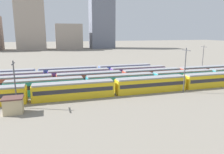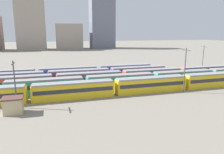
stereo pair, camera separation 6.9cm
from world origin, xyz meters
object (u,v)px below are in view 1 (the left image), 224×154
(train_track_1, at_px, (210,75))
(train_track_4, at_px, (68,73))
(train_track_3, at_px, (79,76))
(catenary_pole_0, at_px, (185,68))
(catenary_pole_1, at_px, (203,56))
(train_track_0, at_px, (184,82))
(catenary_pole_2, at_px, (15,82))
(train_track_2, at_px, (152,75))
(signal_hut, at_px, (13,105))

(train_track_1, height_order, train_track_4, same)
(train_track_1, xyz_separation_m, train_track_3, (-37.77, 10.40, -0.00))
(catenary_pole_0, relative_size, catenary_pole_1, 1.15)
(train_track_0, distance_m, catenary_pole_0, 5.38)
(train_track_0, bearing_deg, catenary_pole_2, -175.60)
(catenary_pole_0, bearing_deg, catenary_pole_1, 44.64)
(catenary_pole_1, bearing_deg, train_track_1, -123.43)
(train_track_3, xyz_separation_m, catenary_pole_1, (50.18, 8.40, 3.39))
(train_track_0, height_order, train_track_4, same)
(train_track_1, height_order, train_track_3, same)
(train_track_2, distance_m, train_track_4, 26.00)
(signal_hut, bearing_deg, train_track_4, 65.62)
(train_track_1, distance_m, catenary_pole_1, 22.78)
(train_track_2, height_order, catenary_pole_1, catenary_pole_1)
(train_track_0, bearing_deg, train_track_2, 110.90)
(catenary_pole_1, height_order, catenary_pole_2, catenary_pole_1)
(train_track_0, height_order, train_track_1, same)
(catenary_pole_1, height_order, signal_hut, catenary_pole_1)
(train_track_1, bearing_deg, train_track_0, -157.76)
(train_track_1, bearing_deg, catenary_pole_2, -171.06)
(train_track_0, xyz_separation_m, train_track_2, (-3.97, 10.40, 0.00))
(train_track_2, bearing_deg, catenary_pole_0, -81.64)
(catenary_pole_1, distance_m, catenary_pole_2, 70.34)
(train_track_2, relative_size, catenary_pole_1, 9.85)
(train_track_3, xyz_separation_m, signal_hut, (-14.92, -21.66, -0.35))
(train_track_3, height_order, catenary_pole_0, catenary_pole_0)
(catenary_pole_2, bearing_deg, catenary_pole_1, 22.63)
(train_track_4, bearing_deg, train_track_3, -62.17)
(train_track_4, bearing_deg, signal_hut, -114.38)
(train_track_2, distance_m, catenary_pole_1, 32.30)
(train_track_4, distance_m, catenary_pole_2, 26.92)
(train_track_3, distance_m, signal_hut, 26.30)
(train_track_1, distance_m, catenary_pole_2, 53.27)
(train_track_1, xyz_separation_m, catenary_pole_1, (12.41, 18.80, 3.39))
(train_track_0, relative_size, signal_hut, 31.25)
(train_track_1, xyz_separation_m, train_track_2, (-16.69, 5.20, 0.00))
(train_track_4, xyz_separation_m, catenary_pole_0, (25.77, -23.61, 4.12))
(catenary_pole_2, height_order, signal_hut, catenary_pole_2)
(catenary_pole_0, height_order, catenary_pole_1, catenary_pole_0)
(train_track_2, xyz_separation_m, train_track_3, (-21.08, 5.20, -0.00))
(catenary_pole_1, relative_size, catenary_pole_2, 1.02)
(train_track_0, height_order, signal_hut, train_track_0)
(train_track_1, relative_size, catenary_pole_0, 10.30)
(train_track_4, xyz_separation_m, catenary_pole_2, (-12.00, -23.86, 3.30))
(signal_hut, bearing_deg, catenary_pole_1, 24.79)
(train_track_4, distance_m, catenary_pole_1, 53.13)
(train_track_1, distance_m, signal_hut, 53.88)
(catenary_pole_1, bearing_deg, train_track_0, -136.31)
(catenary_pole_0, bearing_deg, train_track_3, 141.35)
(train_track_4, bearing_deg, train_track_0, -36.81)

